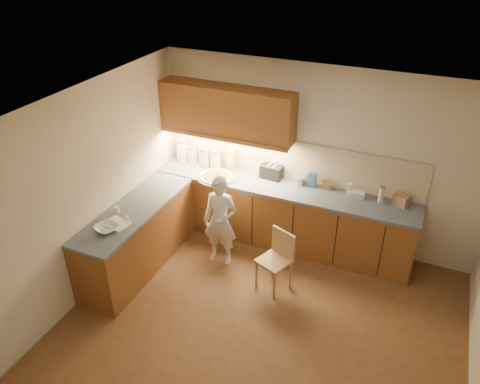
{
  "coord_description": "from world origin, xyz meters",
  "views": [
    {
      "loc": [
        1.35,
        -3.73,
        4.15
      ],
      "look_at": [
        -0.8,
        1.2,
        1.0
      ],
      "focal_mm": 35.0,
      "sensor_mm": 36.0,
      "label": 1
    }
  ],
  "objects": [
    {
      "name": "card_box_a",
      "position": [
        0.2,
        1.89,
        0.97
      ],
      "size": [
        0.15,
        0.12,
        0.09
      ],
      "primitive_type": "cube",
      "rotation": [
        0.0,
        0.0,
        0.18
      ],
      "color": "#9E7F55",
      "rests_on": "l_counter"
    },
    {
      "name": "card_box_b",
      "position": [
        1.2,
        1.86,
        0.99
      ],
      "size": [
        0.23,
        0.21,
        0.15
      ],
      "primitive_type": "cube",
      "rotation": [
        0.0,
        0.0,
        -0.41
      ],
      "color": "#A38157",
      "rests_on": "l_counter"
    },
    {
      "name": "oil_jug",
      "position": [
        -1.25,
        1.89,
        1.09
      ],
      "size": [
        0.14,
        0.11,
        0.37
      ],
      "rotation": [
        0.0,
        0.0,
        -0.18
      ],
      "color": "gold",
      "rests_on": "l_counter"
    },
    {
      "name": "spice_jar_b",
      "position": [
        -1.84,
        0.11,
        0.96
      ],
      "size": [
        0.06,
        0.06,
        0.07
      ],
      "primitive_type": "cylinder",
      "rotation": [
        0.0,
        0.0,
        0.16
      ],
      "color": "white",
      "rests_on": "l_counter"
    },
    {
      "name": "spice_jar_a",
      "position": [
        -2.08,
        0.22,
        0.96
      ],
      "size": [
        0.09,
        0.09,
        0.09
      ],
      "primitive_type": "cylinder",
      "rotation": [
        0.0,
        0.0,
        -0.38
      ],
      "color": "white",
      "rests_on": "l_counter"
    },
    {
      "name": "l_counter",
      "position": [
        -0.92,
        1.25,
        0.46
      ],
      "size": [
        3.77,
        2.62,
        0.92
      ],
      "color": "brown",
      "rests_on": "ground"
    },
    {
      "name": "canister_d",
      "position": [
        -1.49,
        1.86,
        1.06
      ],
      "size": [
        0.17,
        0.17,
        0.28
      ],
      "rotation": [
        0.0,
        0.0,
        -0.28
      ],
      "color": "silver",
      "rests_on": "l_counter"
    },
    {
      "name": "blue_box",
      "position": [
        0.0,
        1.87,
        1.03
      ],
      "size": [
        0.11,
        0.08,
        0.21
      ],
      "primitive_type": "cube",
      "rotation": [
        0.0,
        0.0,
        0.0
      ],
      "color": "#33579A",
      "rests_on": "l_counter"
    },
    {
      "name": "pizza_on_board",
      "position": [
        -1.33,
        1.54,
        0.94
      ],
      "size": [
        0.53,
        0.53,
        0.22
      ],
      "rotation": [
        0.0,
        0.0,
        0.11
      ],
      "color": "tan",
      "rests_on": "l_counter"
    },
    {
      "name": "upper_cabinets",
      "position": [
        -1.27,
        1.82,
        1.85
      ],
      "size": [
        1.95,
        0.36,
        0.73
      ],
      "color": "brown",
      "rests_on": "ground"
    },
    {
      "name": "steel_pot",
      "position": [
        -0.18,
        1.86,
        0.98
      ],
      "size": [
        0.15,
        0.15,
        0.12
      ],
      "color": "silver",
      "rests_on": "l_counter"
    },
    {
      "name": "child",
      "position": [
        -0.97,
        0.94,
        0.65
      ],
      "size": [
        0.49,
        0.34,
        1.3
      ],
      "primitive_type": "imported",
      "rotation": [
        0.0,
        0.0,
        0.06
      ],
      "color": "silver",
      "rests_on": "ground"
    },
    {
      "name": "wooden_chair",
      "position": [
        -0.08,
        0.74,
        0.47
      ],
      "size": [
        0.47,
        0.47,
        0.81
      ],
      "rotation": [
        0.0,
        0.0,
        -0.38
      ],
      "color": "tan",
      "rests_on": "ground"
    },
    {
      "name": "dough_cloth",
      "position": [
        -1.92,
        -0.0,
        0.93
      ],
      "size": [
        0.34,
        0.28,
        0.02
      ],
      "primitive_type": "cube",
      "rotation": [
        0.0,
        0.0,
        -0.15
      ],
      "color": "white",
      "rests_on": "l_counter"
    },
    {
      "name": "canister_a",
      "position": [
        -2.05,
        1.85,
        1.1
      ],
      "size": [
        0.18,
        0.18,
        0.36
      ],
      "rotation": [
        0.0,
        0.0,
        0.07
      ],
      "color": "beige",
      "rests_on": "l_counter"
    },
    {
      "name": "toaster",
      "position": [
        -0.6,
        1.88,
        1.02
      ],
      "size": [
        0.32,
        0.2,
        0.2
      ],
      "rotation": [
        0.0,
        0.0,
        -0.09
      ],
      "color": "black",
      "rests_on": "l_counter"
    },
    {
      "name": "flat_pack",
      "position": [
        0.63,
        1.85,
        0.96
      ],
      "size": [
        0.21,
        0.15,
        0.08
      ],
      "primitive_type": "cube",
      "rotation": [
        0.0,
        0.0,
        0.05
      ],
      "color": "silver",
      "rests_on": "l_counter"
    },
    {
      "name": "backsplash",
      "position": [
        -0.38,
        1.99,
        1.21
      ],
      "size": [
        3.75,
        0.02,
        0.58
      ],
      "primitive_type": "cube",
      "color": "beige",
      "rests_on": "l_counter"
    },
    {
      "name": "tall_jar",
      "position": [
        0.95,
        1.82,
        1.04
      ],
      "size": [
        0.08,
        0.08,
        0.23
      ],
      "rotation": [
        0.0,
        0.0,
        -0.03
      ],
      "color": "white",
      "rests_on": "l_counter"
    },
    {
      "name": "canister_c",
      "position": [
        -1.66,
        1.82,
        1.07
      ],
      "size": [
        0.16,
        0.16,
        0.3
      ],
      "rotation": [
        0.0,
        0.0,
        0.22
      ],
      "color": "beige",
      "rests_on": "l_counter"
    },
    {
      "name": "mixing_bowl",
      "position": [
        -1.95,
        -0.15,
        0.95
      ],
      "size": [
        0.33,
        0.33,
        0.07
      ],
      "primitive_type": "imported",
      "rotation": [
        0.0,
        0.0,
        -0.26
      ],
      "color": "white",
      "rests_on": "l_counter"
    },
    {
      "name": "white_bottle",
      "position": [
        0.53,
        1.86,
        1.0
      ],
      "size": [
        0.07,
        0.07,
        0.16
      ],
      "primitive_type": "cube",
      "rotation": [
        0.0,
        0.0,
        0.25
      ],
      "color": "silver",
      "rests_on": "l_counter"
    },
    {
      "name": "room",
      "position": [
        0.0,
        0.0,
        1.68
      ],
      "size": [
        4.54,
        4.5,
        2.62
      ],
      "color": "brown",
      "rests_on": "ground"
    },
    {
      "name": "canister_b",
      "position": [
        -1.9,
        1.89,
        1.05
      ],
      "size": [
        0.15,
        0.15,
        0.26
      ],
      "rotation": [
        0.0,
        0.0,
        -0.03
      ],
      "color": "white",
      "rests_on": "l_counter"
    }
  ]
}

